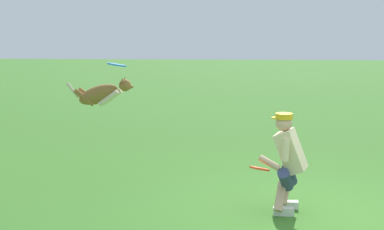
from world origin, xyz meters
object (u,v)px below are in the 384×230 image
at_px(person, 288,160).
at_px(frisbee_held, 260,169).
at_px(dog, 102,94).
at_px(frisbee_flying, 117,65).

relative_size(person, frisbee_held, 5.00).
xyz_separation_m(dog, frisbee_flying, (-0.23, 0.02, 0.41)).
xyz_separation_m(dog, frisbee_held, (-2.19, 0.85, -0.82)).
distance_m(dog, frisbee_held, 2.49).
bearing_deg(frisbee_flying, dog, -5.67).
relative_size(person, dog, 1.27).
height_order(frisbee_flying, frisbee_held, frisbee_flying).
distance_m(dog, frisbee_flying, 0.47).
relative_size(person, frisbee_flying, 4.71).
xyz_separation_m(person, frisbee_held, (0.36, 0.13, -0.09)).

